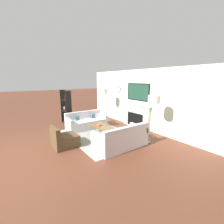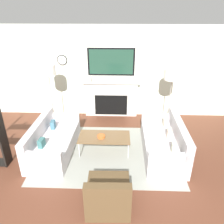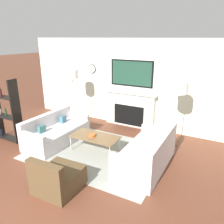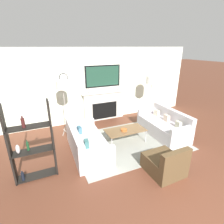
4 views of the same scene
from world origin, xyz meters
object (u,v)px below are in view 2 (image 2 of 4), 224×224
object	(u,v)px
decorative_bowl	(101,136)
floor_lamp_right	(172,75)
floor_lamp_left	(48,71)
armchair	(108,195)
coffee_table	(104,137)
couch_left	(52,142)
couch_right	(164,143)

from	to	relation	value
decorative_bowl	floor_lamp_right	bearing A→B (deg)	34.37
floor_lamp_left	floor_lamp_right	world-z (taller)	floor_lamp_left
armchair	coffee_table	world-z (taller)	armchair
armchair	floor_lamp_left	bearing A→B (deg)	121.54
couch_left	coffee_table	distance (m)	1.23
armchair	floor_lamp_left	world-z (taller)	floor_lamp_left
couch_right	decorative_bowl	xyz separation A→B (m)	(-1.46, 0.02, 0.14)
couch_right	coffee_table	distance (m)	1.40
coffee_table	floor_lamp_right	world-z (taller)	floor_lamp_right
couch_right	coffee_table	xyz separation A→B (m)	(-1.39, 0.05, 0.09)
couch_left	decorative_bowl	size ratio (longest dim) A/B	9.47
decorative_bowl	floor_lamp_right	xyz separation A→B (m)	(1.75, 1.20, 1.12)
couch_left	armchair	size ratio (longest dim) A/B	2.24
couch_right	floor_lamp_right	world-z (taller)	floor_lamp_right
couch_left	coffee_table	xyz separation A→B (m)	(1.22, 0.05, 0.11)
floor_lamp_right	couch_right	bearing A→B (deg)	-103.58
coffee_table	couch_right	bearing A→B (deg)	-2.21
floor_lamp_left	couch_right	bearing A→B (deg)	-22.71
coffee_table	armchair	bearing A→B (deg)	-83.80
couch_right	coffee_table	world-z (taller)	couch_right
armchair	floor_lamp_right	world-z (taller)	floor_lamp_right
couch_right	floor_lamp_left	bearing A→B (deg)	157.29
couch_right	floor_lamp_left	size ratio (longest dim) A/B	1.00
coffee_table	floor_lamp_right	size ratio (longest dim) A/B	0.69
armchair	decorative_bowl	size ratio (longest dim) A/B	4.23
couch_left	decorative_bowl	world-z (taller)	couch_left
coffee_table	floor_lamp_left	xyz separation A→B (m)	(-1.51, 1.16, 1.25)
floor_lamp_left	couch_left	bearing A→B (deg)	-76.41
armchair	floor_lamp_right	xyz separation A→B (m)	(1.51, 2.75, 1.31)
floor_lamp_left	decorative_bowl	bearing A→B (deg)	-39.71
coffee_table	decorative_bowl	distance (m)	0.10
couch_right	floor_lamp_left	xyz separation A→B (m)	(-2.90, 1.22, 1.34)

